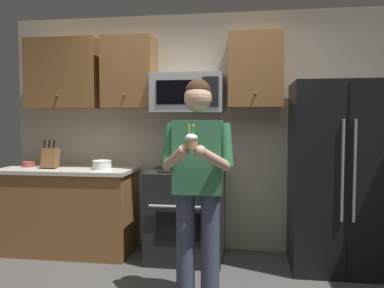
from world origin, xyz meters
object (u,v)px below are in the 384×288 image
at_px(bowl_small_colored, 29,164).
at_px(knife_block, 50,158).
at_px(refrigerator, 339,176).
at_px(microwave, 188,93).
at_px(oven_range, 186,214).
at_px(bowl_large_white, 102,164).
at_px(cupcake, 191,141).
at_px(person, 198,176).

bearing_deg(bowl_small_colored, knife_block, -15.11).
bearing_deg(refrigerator, microwave, 173.97).
xyz_separation_m(microwave, bowl_small_colored, (-1.79, -0.07, -0.77)).
xyz_separation_m(oven_range, knife_block, (-1.48, -0.03, 0.57)).
bearing_deg(oven_range, bowl_large_white, -179.27).
relative_size(knife_block, bowl_small_colored, 2.39).
relative_size(knife_block, bowl_large_white, 1.59).
bearing_deg(bowl_small_colored, refrigerator, -1.62).
xyz_separation_m(oven_range, bowl_small_colored, (-1.79, 0.05, 0.49)).
relative_size(bowl_large_white, cupcake, 1.16).
xyz_separation_m(refrigerator, person, (-1.26, -0.87, 0.10)).
xyz_separation_m(knife_block, person, (1.72, -0.88, -0.04)).
distance_m(microwave, knife_block, 1.64).
bearing_deg(knife_block, bowl_large_white, 1.77).
xyz_separation_m(refrigerator, cupcake, (-1.26, -1.20, 0.39)).
bearing_deg(refrigerator, cupcake, -136.37).
bearing_deg(person, oven_range, 105.01).
height_order(knife_block, cupcake, cupcake).
distance_m(bowl_small_colored, person, 2.25).
height_order(refrigerator, knife_block, refrigerator).
relative_size(microwave, bowl_small_colored, 5.52).
height_order(refrigerator, cupcake, refrigerator).
bearing_deg(knife_block, bowl_small_colored, 164.89).
xyz_separation_m(microwave, bowl_large_white, (-0.90, -0.13, -0.75)).
bearing_deg(microwave, person, -76.67).
distance_m(refrigerator, person, 1.53).
bearing_deg(cupcake, oven_range, 101.14).
bearing_deg(microwave, refrigerator, -6.03).
xyz_separation_m(bowl_small_colored, person, (2.03, -0.96, 0.04)).
bearing_deg(oven_range, microwave, 89.98).
height_order(refrigerator, person, refrigerator).
relative_size(oven_range, cupcake, 5.36).
distance_m(oven_range, bowl_large_white, 1.04).
xyz_separation_m(oven_range, person, (0.24, -0.91, 0.53)).
bearing_deg(oven_range, person, -74.99).
relative_size(oven_range, bowl_small_colored, 6.96).
xyz_separation_m(refrigerator, knife_block, (-2.98, 0.01, 0.13)).
xyz_separation_m(refrigerator, bowl_large_white, (-2.40, 0.03, 0.07)).
relative_size(oven_range, person, 0.53).
bearing_deg(refrigerator, bowl_large_white, 179.34).
distance_m(microwave, bowl_small_colored, 1.95).
height_order(oven_range, bowl_large_white, bowl_large_white).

